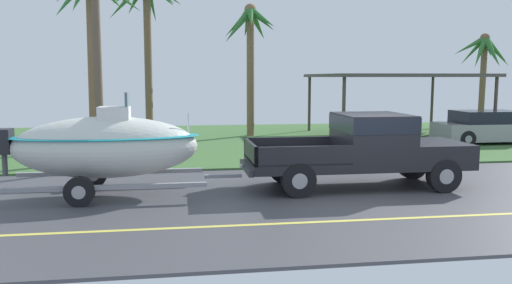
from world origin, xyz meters
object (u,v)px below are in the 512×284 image
(parked_sedan_near, at_px, (489,128))
(palm_tree_near_right, at_px, (250,35))
(carport_awning, at_px, (395,77))
(palm_tree_near_left, at_px, (93,10))
(utility_pole, at_px, (97,36))
(palm_tree_mid, at_px, (147,10))
(boat_on_trailer, at_px, (105,147))
(palm_tree_far_left, at_px, (485,57))
(pickup_truck_towing, at_px, (370,146))

(parked_sedan_near, height_order, palm_tree_near_right, palm_tree_near_right)
(palm_tree_near_right, bearing_deg, parked_sedan_near, -23.20)
(carport_awning, relative_size, palm_tree_near_left, 1.15)
(utility_pole, bearing_deg, carport_awning, 28.83)
(palm_tree_near_right, height_order, palm_tree_mid, palm_tree_mid)
(palm_tree_near_left, height_order, utility_pole, utility_pole)
(boat_on_trailer, distance_m, utility_pole, 4.68)
(boat_on_trailer, xyz_separation_m, parked_sedan_near, (14.41, 7.32, -0.48))
(boat_on_trailer, height_order, palm_tree_far_left, palm_tree_far_left)
(parked_sedan_near, bearing_deg, palm_tree_near_left, -171.51)
(palm_tree_mid, bearing_deg, palm_tree_near_right, 24.36)
(pickup_truck_towing, xyz_separation_m, parked_sedan_near, (7.99, 7.32, -0.35))
(palm_tree_near_right, bearing_deg, palm_tree_near_left, -133.05)
(parked_sedan_near, relative_size, palm_tree_near_right, 0.74)
(palm_tree_near_right, relative_size, utility_pole, 0.79)
(palm_tree_mid, xyz_separation_m, palm_tree_far_left, (17.35, 4.06, -1.59))
(carport_awning, xyz_separation_m, utility_pole, (-12.18, -6.71, 1.18))
(palm_tree_near_right, relative_size, palm_tree_far_left, 1.19)
(carport_awning, bearing_deg, palm_tree_mid, -174.47)
(palm_tree_far_left, height_order, utility_pole, utility_pole)
(palm_tree_near_left, distance_m, utility_pole, 1.63)
(boat_on_trailer, distance_m, palm_tree_near_left, 6.31)
(palm_tree_near_left, bearing_deg, carport_awning, 23.32)
(boat_on_trailer, bearing_deg, palm_tree_far_left, 36.84)
(carport_awning, xyz_separation_m, palm_tree_near_left, (-12.46, -5.37, 2.07))
(palm_tree_far_left, relative_size, utility_pole, 0.67)
(boat_on_trailer, relative_size, palm_tree_near_right, 0.92)
(palm_tree_far_left, xyz_separation_m, utility_pole, (-18.52, -9.70, 0.12))
(parked_sedan_near, relative_size, palm_tree_far_left, 0.88)
(parked_sedan_near, distance_m, palm_tree_near_right, 10.98)
(parked_sedan_near, xyz_separation_m, palm_tree_near_right, (-9.41, 4.04, 3.96))
(parked_sedan_near, xyz_separation_m, palm_tree_mid, (-13.87, 2.02, 4.76))
(palm_tree_mid, height_order, palm_tree_far_left, palm_tree_mid)
(carport_awning, xyz_separation_m, palm_tree_near_right, (-6.56, 0.95, 1.85))
(pickup_truck_towing, bearing_deg, utility_pole, 152.33)
(palm_tree_far_left, distance_m, utility_pole, 20.91)
(pickup_truck_towing, relative_size, palm_tree_far_left, 1.12)
(parked_sedan_near, bearing_deg, carport_awning, 132.84)
(boat_on_trailer, xyz_separation_m, utility_pole, (-0.63, 3.70, 2.80))
(boat_on_trailer, bearing_deg, utility_pole, 99.74)
(carport_awning, distance_m, palm_tree_mid, 11.38)
(palm_tree_near_left, height_order, palm_tree_far_left, palm_tree_near_left)
(pickup_truck_towing, height_order, palm_tree_mid, palm_tree_mid)
(boat_on_trailer, distance_m, palm_tree_near_right, 12.88)
(pickup_truck_towing, distance_m, boat_on_trailer, 6.42)
(utility_pole, bearing_deg, parked_sedan_near, 13.54)
(parked_sedan_near, bearing_deg, palm_tree_far_left, 60.22)
(palm_tree_mid, distance_m, palm_tree_far_left, 17.89)
(boat_on_trailer, height_order, carport_awning, carport_awning)
(parked_sedan_near, xyz_separation_m, utility_pole, (-15.04, -3.62, 3.28))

